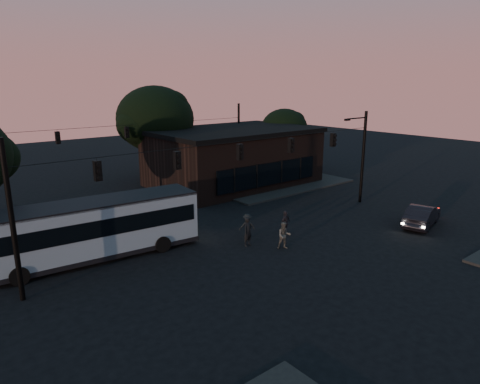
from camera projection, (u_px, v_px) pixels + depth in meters
ground at (284, 255)px, 24.75m from camera, size 120.00×120.00×0.00m
sidewalk_far_right at (269, 182)px, 42.58m from camera, size 14.00×10.00×0.15m
building at (233, 156)px, 41.55m from camera, size 15.40×10.41×5.40m
tree_behind at (155, 119)px, 42.10m from camera, size 7.60×7.60×9.43m
tree_right at (284, 129)px, 48.12m from camera, size 5.20×5.20×6.86m
signal_rig_near at (240, 170)px, 26.62m from camera, size 26.24×0.30×7.50m
signal_rig_far at (128, 145)px, 38.64m from camera, size 26.24×0.30×7.50m
bus at (94, 227)px, 23.95m from camera, size 12.03×3.81×3.33m
car at (422, 215)px, 29.72m from camera, size 4.77×2.67×1.49m
pedestrian_a at (248, 231)px, 26.01m from camera, size 0.74×0.55×1.84m
pedestrian_b at (284, 235)px, 25.58m from camera, size 1.02×0.98×1.67m
pedestrian_c at (285, 223)px, 27.91m from camera, size 1.03×0.58×1.65m
pedestrian_d at (247, 226)px, 27.43m from camera, size 1.18×1.00×1.58m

